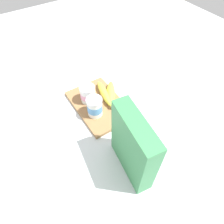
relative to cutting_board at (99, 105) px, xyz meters
The scene contains 6 objects.
ground_plane 0.01m from the cutting_board, ahead, with size 2.40×2.40×0.00m, color silver.
cutting_board is the anchor object (origin of this frame).
cereal_box 0.34m from the cutting_board, behind, with size 0.21×0.06×0.26m, color #38844C.
yogurt_cup_front 0.08m from the cutting_board, 134.96° to the left, with size 0.07×0.07×0.09m.
yogurt_cup_back 0.07m from the cutting_board, 33.55° to the left, with size 0.07×0.07×0.08m.
banana_bunch 0.07m from the cutting_board, 73.87° to the right, with size 0.18×0.12×0.04m.
Camera 1 is at (-0.55, 0.28, 0.69)m, focal length 32.14 mm.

